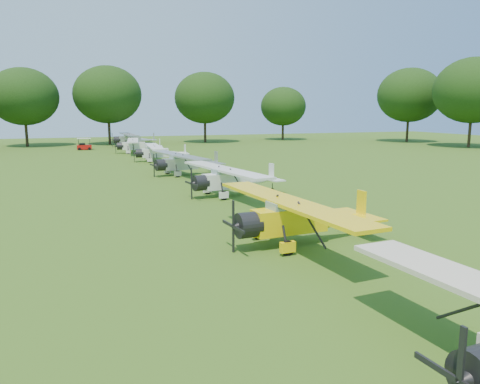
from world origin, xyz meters
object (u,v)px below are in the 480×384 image
object	(u,v)px
aircraft_2	(300,215)
aircraft_4	(185,162)
aircraft_3	(232,178)
golf_cart	(84,146)
aircraft_6	(137,145)
aircraft_7	(133,138)
aircraft_5	(159,151)

from	to	relation	value
aircraft_2	aircraft_4	world-z (taller)	aircraft_2
aircraft_3	golf_cart	size ratio (longest dim) A/B	5.11
aircraft_3	aircraft_6	world-z (taller)	aircraft_3
aircraft_3	aircraft_6	bearing A→B (deg)	83.55
aircraft_3	golf_cart	xyz separation A→B (m)	(-8.11, 41.85, -0.62)
aircraft_4	aircraft_7	distance (m)	34.98
aircraft_3	aircraft_7	xyz separation A→B (m)	(-0.63, 45.99, 0.08)
aircraft_3	aircraft_4	size ratio (longest dim) A/B	1.02
aircraft_2	aircraft_7	xyz separation A→B (m)	(0.43, 57.79, 0.03)
aircraft_3	aircraft_4	xyz separation A→B (m)	(-0.56, 11.01, -0.02)
aircraft_3	aircraft_4	distance (m)	11.02
aircraft_3	golf_cart	world-z (taller)	aircraft_3
aircraft_4	aircraft_6	distance (m)	22.97
aircraft_5	aircraft_6	size ratio (longest dim) A/B	0.98
aircraft_7	aircraft_6	bearing A→B (deg)	-96.39
aircraft_5	aircraft_7	bearing A→B (deg)	93.67
aircraft_4	aircraft_5	size ratio (longest dim) A/B	1.05
aircraft_2	aircraft_5	xyz separation A→B (m)	(0.35, 34.66, -0.13)
aircraft_7	golf_cart	size ratio (longest dim) A/B	5.43
aircraft_7	golf_cart	world-z (taller)	aircraft_7
aircraft_2	aircraft_3	world-z (taller)	aircraft_2
aircraft_2	aircraft_4	xyz separation A→B (m)	(0.50, 22.82, -0.08)
aircraft_3	aircraft_4	bearing A→B (deg)	83.77
aircraft_3	aircraft_7	bearing A→B (deg)	81.64
aircraft_5	golf_cart	world-z (taller)	aircraft_5
aircraft_2	aircraft_6	xyz separation A→B (m)	(-0.54, 45.77, -0.11)
aircraft_7	aircraft_5	bearing A→B (deg)	-91.99
aircraft_2	aircraft_5	size ratio (longest dim) A/B	1.12
aircraft_3	aircraft_5	world-z (taller)	aircraft_3
golf_cart	aircraft_6	bearing A→B (deg)	-48.53
aircraft_5	golf_cart	bearing A→B (deg)	115.14
aircraft_2	aircraft_3	distance (m)	11.86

